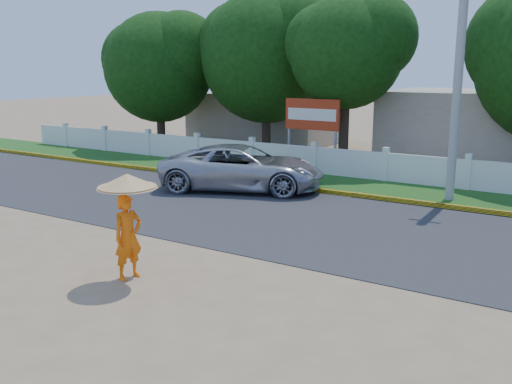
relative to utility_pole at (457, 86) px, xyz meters
The scene contains 12 objects.
ground 10.41m from the utility_pole, 107.13° to the right, with size 120.00×120.00×0.00m, color #9E8460.
road 6.69m from the utility_pole, 120.83° to the right, with size 60.00×7.00×0.02m, color #38383A.
grass_verge 4.67m from the utility_pole, behind, with size 60.00×3.50×0.03m, color #2D601E.
curb 4.76m from the utility_pole, 156.37° to the right, with size 40.00×0.18×0.16m, color yellow.
fence 4.64m from the utility_pole, 146.54° to the left, with size 40.00×0.10×1.10m, color silver.
building_near 8.94m from the utility_pole, 89.13° to the left, with size 10.00×6.00×3.20m, color #B7AD99.
building_far 16.27m from the utility_pole, 143.00° to the left, with size 8.00×5.00×2.80m, color #B7AD99.
utility_pole is the anchor object (origin of this frame).
vehicle 7.57m from the utility_pole, 161.34° to the right, with size 2.63×5.70×1.58m, color #ACAEB4.
monk_with_parasol 11.56m from the utility_pole, 109.56° to the right, with size 1.21×1.21×2.20m.
billboard 7.36m from the utility_pole, 155.45° to the left, with size 2.50×0.13×2.95m.
tree_row 5.43m from the utility_pole, 102.23° to the left, with size 34.11×7.84×9.45m.
Camera 1 is at (7.19, -9.41, 4.28)m, focal length 40.00 mm.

